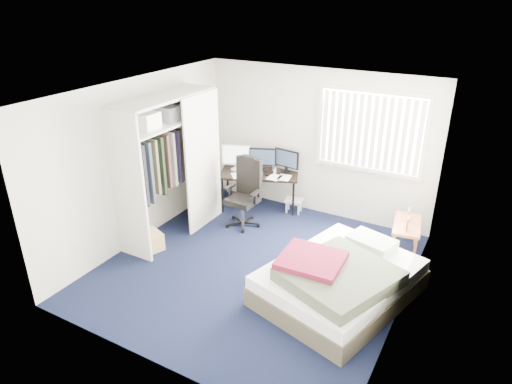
{
  "coord_description": "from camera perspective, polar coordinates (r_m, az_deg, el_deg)",
  "views": [
    {
      "loc": [
        2.67,
        -4.79,
        3.67
      ],
      "look_at": [
        -0.22,
        0.4,
        0.97
      ],
      "focal_mm": 32.0,
      "sensor_mm": 36.0,
      "label": 1
    }
  ],
  "objects": [
    {
      "name": "room_shell",
      "position": [
        5.89,
        -0.01,
        2.9
      ],
      "size": [
        4.2,
        4.2,
        4.2
      ],
      "color": "silver",
      "rests_on": "ground"
    },
    {
      "name": "office_chair",
      "position": [
        7.55,
        -1.38,
        -0.9
      ],
      "size": [
        0.56,
        0.56,
        1.16
      ],
      "color": "black",
      "rests_on": "ground"
    },
    {
      "name": "ground",
      "position": [
        6.6,
        -0.0,
        -9.38
      ],
      "size": [
        4.2,
        4.2,
        0.0
      ],
      "primitive_type": "plane",
      "color": "black",
      "rests_on": "ground"
    },
    {
      "name": "window_assembly",
      "position": [
        7.36,
        14.12,
        7.32
      ],
      "size": [
        1.72,
        0.09,
        1.32
      ],
      "color": "white",
      "rests_on": "ground"
    },
    {
      "name": "nightstand",
      "position": [
        7.03,
        18.33,
        -4.2
      ],
      "size": [
        0.49,
        0.8,
        0.7
      ],
      "color": "brown",
      "rests_on": "ground"
    },
    {
      "name": "bed",
      "position": [
        5.96,
        10.27,
        -10.71
      ],
      "size": [
        1.96,
        2.31,
        0.65
      ],
      "color": "#443E31",
      "rests_on": "ground"
    },
    {
      "name": "closet",
      "position": [
        7.06,
        -10.91,
        4.78
      ],
      "size": [
        0.64,
        1.84,
        2.22
      ],
      "color": "beige",
      "rests_on": "ground"
    },
    {
      "name": "footstool",
      "position": [
        8.05,
        4.75,
        -1.31
      ],
      "size": [
        0.33,
        0.29,
        0.24
      ],
      "color": "white",
      "rests_on": "ground"
    },
    {
      "name": "desk",
      "position": [
        8.02,
        0.46,
        2.77
      ],
      "size": [
        1.49,
        1.1,
        1.13
      ],
      "color": "black",
      "rests_on": "ground"
    },
    {
      "name": "pine_box",
      "position": [
        7.15,
        -12.98,
        -5.9
      ],
      "size": [
        0.44,
        0.38,
        0.27
      ],
      "primitive_type": "cube",
      "rotation": [
        0.0,
        0.0,
        -0.36
      ],
      "color": "tan",
      "rests_on": "ground"
    }
  ]
}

